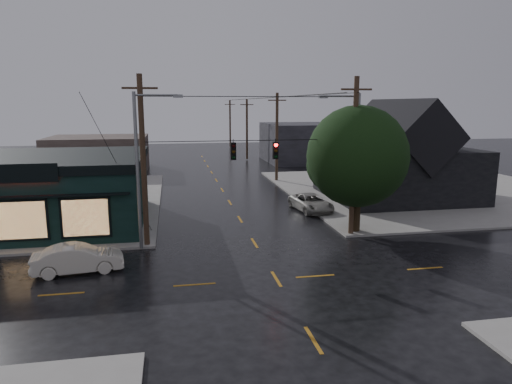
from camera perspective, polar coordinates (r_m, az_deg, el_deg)
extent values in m
plane|color=black|center=(22.86, 2.55, -10.80)|extent=(160.00, 160.00, 0.00)
cube|color=gray|center=(48.40, 20.58, 0.27)|extent=(28.00, 28.00, 0.15)
cube|color=black|center=(35.71, -26.84, -0.26)|extent=(16.00, 12.00, 4.20)
cube|color=black|center=(35.37, -27.17, 3.55)|extent=(16.30, 12.30, 0.60)
cube|color=black|center=(43.02, 17.11, 2.36)|extent=(12.00, 11.00, 4.50)
cylinder|color=black|center=(30.90, 12.31, -1.58)|extent=(0.70, 0.70, 3.49)
sphere|color=black|center=(30.38, 12.56, 4.38)|extent=(6.61, 6.61, 6.61)
cylinder|color=black|center=(27.69, -0.39, 6.46)|extent=(13.00, 0.04, 0.04)
cube|color=#372C28|center=(61.68, -19.05, 4.53)|extent=(12.00, 10.00, 4.40)
cube|color=black|center=(69.14, 7.11, 6.18)|extent=(14.00, 12.00, 5.60)
imported|color=beige|center=(25.12, -21.36, -7.77)|extent=(4.61, 2.15, 1.46)
imported|color=gray|center=(36.77, 6.90, -1.35)|extent=(2.91, 5.17, 1.36)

